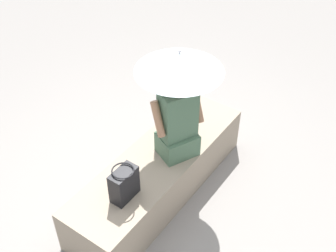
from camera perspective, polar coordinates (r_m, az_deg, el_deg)
ground_plane at (r=4.40m, az=-1.15°, el=-8.56°), size 14.00×14.00×0.00m
stone_bench at (r=4.22m, az=-1.19°, el=-6.42°), size 2.12×0.62×0.48m
person_seated at (r=3.84m, az=1.30°, el=0.74°), size 0.51×0.40×0.90m
parasol at (r=3.60m, az=1.51°, el=8.45°), size 0.77×0.77×1.05m
handbag_black at (r=3.62m, az=-5.83°, el=-7.62°), size 0.25×0.19×0.32m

